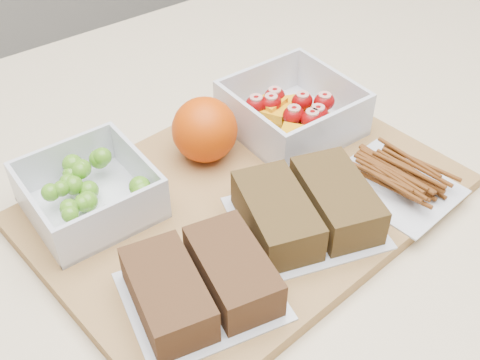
{
  "coord_description": "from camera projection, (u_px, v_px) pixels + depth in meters",
  "views": [
    {
      "loc": [
        -0.29,
        -0.37,
        1.34
      ],
      "look_at": [
        -0.01,
        0.01,
        0.93
      ],
      "focal_mm": 45.0,
      "sensor_mm": 36.0,
      "label": 1
    }
  ],
  "objects": [
    {
      "name": "orange",
      "position": [
        205.0,
        130.0,
        0.65
      ],
      "size": [
        0.07,
        0.07,
        0.07
      ],
      "primitive_type": "sphere",
      "color": "#D84505",
      "rests_on": "cutting_board"
    },
    {
      "name": "grape_container",
      "position": [
        91.0,
        191.0,
        0.6
      ],
      "size": [
        0.12,
        0.12,
        0.05
      ],
      "color": "silver",
      "rests_on": "cutting_board"
    },
    {
      "name": "cutting_board",
      "position": [
        246.0,
        201.0,
        0.63
      ],
      "size": [
        0.45,
        0.34,
        0.02
      ],
      "primitive_type": "cube",
      "rotation": [
        0.0,
        0.0,
        0.1
      ],
      "color": "#A47944",
      "rests_on": "counter"
    },
    {
      "name": "sandwich_bag_center",
      "position": [
        307.0,
        208.0,
        0.58
      ],
      "size": [
        0.17,
        0.16,
        0.04
      ],
      "color": "silver",
      "rests_on": "cutting_board"
    },
    {
      "name": "pretzel_bag",
      "position": [
        397.0,
        177.0,
        0.63
      ],
      "size": [
        0.12,
        0.13,
        0.03
      ],
      "color": "silver",
      "rests_on": "cutting_board"
    },
    {
      "name": "fruit_container",
      "position": [
        292.0,
        113.0,
        0.7
      ],
      "size": [
        0.13,
        0.13,
        0.06
      ],
      "color": "silver",
      "rests_on": "cutting_board"
    },
    {
      "name": "sandwich_bag_left",
      "position": [
        201.0,
        283.0,
        0.51
      ],
      "size": [
        0.15,
        0.14,
        0.04
      ],
      "color": "silver",
      "rests_on": "cutting_board"
    }
  ]
}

